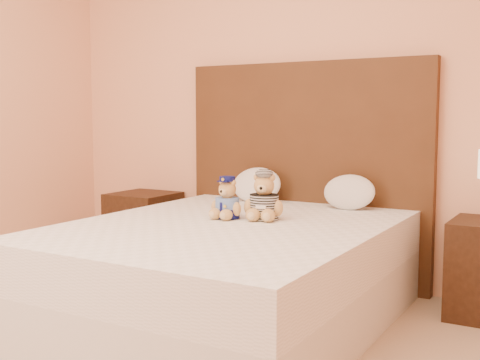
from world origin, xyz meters
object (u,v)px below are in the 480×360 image
Objects in this scene: teddy_prisoner at (264,196)px; pillow_right at (349,190)px; pillow_left at (257,183)px; bed at (228,273)px; nightstand_left at (144,228)px; teddy_police at (227,198)px.

teddy_prisoner reaches higher than pillow_right.
teddy_prisoner is 0.74× the size of pillow_left.
teddy_prisoner is at bearing -57.99° from pillow_left.
pillow_right is at bearing 64.98° from bed.
pillow_left is (0.97, 0.03, 0.40)m from nightstand_left.
teddy_prisoner is (0.20, 0.07, 0.01)m from teddy_police.
bed is 0.43m from teddy_police.
nightstand_left is 1.05m from pillow_left.
nightstand_left is 2.06× the size of teddy_prisoner.
bed is at bearing -130.52° from teddy_prisoner.
pillow_right is at bearing 52.46° from teddy_prisoner.
teddy_prisoner is 0.68m from pillow_right.
teddy_police is (1.16, -0.66, 0.39)m from nightstand_left.
nightstand_left is (-1.25, 0.80, -0.00)m from bed.
nightstand_left is at bearing -178.95° from pillow_right.
nightstand_left is 1.68m from pillow_right.
pillow_left reaches higher than pillow_right.
pillow_right is at bearing 0.00° from pillow_left.
nightstand_left is at bearing 153.50° from teddy_police.
bed is 5.96× the size of pillow_right.
teddy_police is 0.71× the size of pillow_right.
teddy_prisoner reaches higher than nightstand_left.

